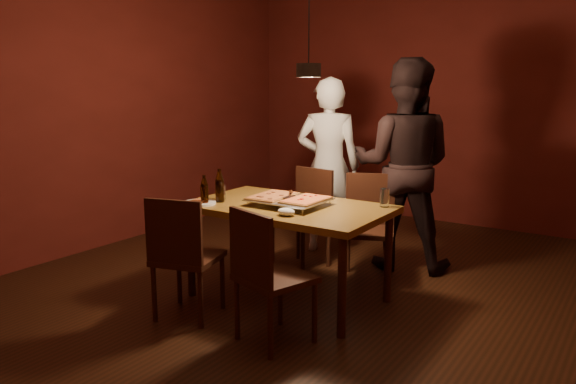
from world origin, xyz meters
The scene contains 19 objects.
room_shell centered at (0.00, 0.00, 1.40)m, with size 6.00×6.00×6.00m.
dining_table centered at (-0.11, -0.10, 0.68)m, with size 1.50×0.90×0.75m.
chair_far_left centered at (-0.42, 0.67, 0.54)m, with size 0.47×0.47×0.49m.
chair_far_right centered at (0.19, 0.70, 0.54)m, with size 0.55×0.55×0.49m.
chair_near_left centered at (-0.51, -0.84, 0.54)m, with size 0.52×0.52×0.49m.
chair_near_right centered at (0.20, -0.83, 0.54)m, with size 0.53×0.53×0.49m.
pizza_tray centered at (-0.10, -0.10, 0.77)m, with size 0.55×0.45×0.05m, color silver.
pizza_meat centered at (-0.25, -0.11, 0.81)m, with size 0.26×0.41×0.02m, color maroon.
pizza_cheese centered at (0.04, -0.09, 0.81)m, with size 0.25×0.39×0.02m, color gold.
spatula centered at (-0.11, -0.09, 0.81)m, with size 0.09×0.24×0.04m, color silver, non-canonical shape.
beer_bottle_a centered at (-0.65, -0.44, 0.86)m, with size 0.06×0.06×0.23m.
beer_bottle_b centered at (-0.61, -0.30, 0.88)m, with size 0.07×0.07×0.26m.
water_glass_left centered at (-0.66, -0.24, 0.81)m, with size 0.07×0.07×0.12m, color silver.
water_glass_right centered at (0.52, 0.24, 0.82)m, with size 0.07×0.07×0.14m, color silver.
plate_slice centered at (-0.70, -0.45, 0.76)m, with size 0.26×0.26×0.03m.
napkin centered at (0.07, -0.39, 0.78)m, with size 0.13×0.10×0.05m, color white.
diner_white centered at (-0.50, 1.19, 0.86)m, with size 0.62×0.41×1.71m, color white.
diner_dark centered at (0.31, 1.12, 0.94)m, with size 0.91×0.71×1.87m, color black.
pendant_lamp centered at (0.00, 0.00, 1.76)m, with size 0.18×0.18×1.10m.
Camera 1 is at (2.19, -3.56, 1.67)m, focal length 35.00 mm.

